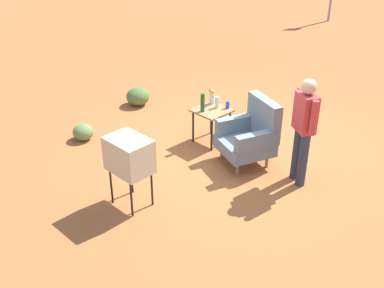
% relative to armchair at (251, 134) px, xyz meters
% --- Properties ---
extents(ground_plane, '(60.00, 60.00, 0.00)m').
position_rel_armchair_xyz_m(ground_plane, '(-0.23, 0.05, -0.50)').
color(ground_plane, '#AD6033').
extents(armchair, '(0.98, 0.99, 1.06)m').
position_rel_armchair_xyz_m(armchair, '(0.00, 0.00, 0.00)').
color(armchair, '#937047').
rests_on(armchair, ground).
extents(side_table, '(0.56, 0.56, 0.61)m').
position_rel_armchair_xyz_m(side_table, '(-0.90, 0.04, 0.03)').
color(side_table, black).
rests_on(side_table, ground).
extents(tv_on_stand, '(0.62, 0.47, 1.03)m').
position_rel_armchair_xyz_m(tv_on_stand, '(-0.38, -2.07, 0.28)').
color(tv_on_stand, black).
rests_on(tv_on_stand, ground).
extents(person_standing, '(0.50, 0.37, 1.64)m').
position_rel_armchair_xyz_m(person_standing, '(0.88, 0.08, 0.44)').
color(person_standing, '#2D3347').
rests_on(person_standing, ground).
extents(bottle_short_clear, '(0.06, 0.06, 0.20)m').
position_rel_armchair_xyz_m(bottle_short_clear, '(-0.90, 0.17, 0.22)').
color(bottle_short_clear, silver).
rests_on(bottle_short_clear, side_table).
extents(soda_can_blue, '(0.07, 0.07, 0.12)m').
position_rel_armchair_xyz_m(soda_can_blue, '(-0.76, 0.28, 0.18)').
color(soda_can_blue, blue).
rests_on(soda_can_blue, side_table).
extents(bottle_wine_green, '(0.07, 0.07, 0.32)m').
position_rel_armchair_xyz_m(bottle_wine_green, '(-0.96, -0.12, 0.28)').
color(bottle_wine_green, '#1E5623').
rests_on(bottle_wine_green, side_table).
extents(flower_vase, '(0.15, 0.10, 0.27)m').
position_rel_armchair_xyz_m(flower_vase, '(-1.08, 0.23, 0.26)').
color(flower_vase, silver).
rests_on(flower_vase, side_table).
extents(shrub_mid, '(0.47, 0.47, 0.36)m').
position_rel_armchair_xyz_m(shrub_mid, '(-3.06, 0.10, -0.32)').
color(shrub_mid, '#516B38').
rests_on(shrub_mid, ground).
extents(shrub_far, '(0.36, 0.36, 0.28)m').
position_rel_armchair_xyz_m(shrub_far, '(-2.52, -1.53, -0.36)').
color(shrub_far, olive).
rests_on(shrub_far, ground).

